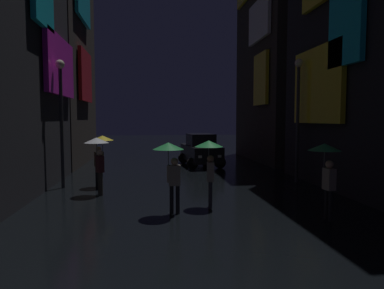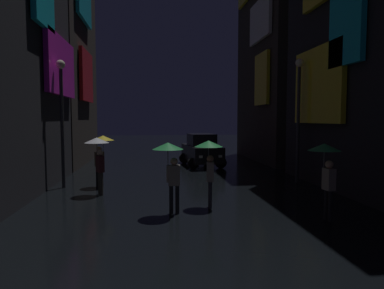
% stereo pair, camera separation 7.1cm
% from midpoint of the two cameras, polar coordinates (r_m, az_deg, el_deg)
% --- Properties ---
extents(building_right_mid, '(4.25, 7.62, 14.04)m').
position_cam_midpoint_polar(building_right_mid, '(16.45, 27.98, 18.61)').
color(building_right_mid, black).
rests_on(building_right_mid, ground).
extents(building_right_far, '(4.25, 8.75, 16.33)m').
position_cam_midpoint_polar(building_right_far, '(24.99, 14.97, 16.53)').
color(building_right_far, '#2D2826').
rests_on(building_right_far, ground).
extents(pedestrian_foreground_right_yellow, '(0.90, 0.90, 2.12)m').
position_cam_midpoint_polar(pedestrian_foreground_right_yellow, '(14.60, -14.68, -0.32)').
color(pedestrian_foreground_right_yellow, black).
rests_on(pedestrian_foreground_right_yellow, ground).
extents(pedestrian_near_crossing_green, '(0.90, 0.90, 2.12)m').
position_cam_midpoint_polar(pedestrian_near_crossing_green, '(9.97, -3.50, -2.24)').
color(pedestrian_near_crossing_green, black).
rests_on(pedestrian_near_crossing_green, ground).
extents(pedestrian_far_right_green, '(0.90, 0.90, 2.12)m').
position_cam_midpoint_polar(pedestrian_far_right_green, '(10.16, 21.58, -2.41)').
color(pedestrian_far_right_green, black).
rests_on(pedestrian_far_right_green, ground).
extents(pedestrian_foreground_left_green, '(0.90, 0.90, 2.12)m').
position_cam_midpoint_polar(pedestrian_foreground_left_green, '(10.82, 3.05, -1.73)').
color(pedestrian_foreground_left_green, '#2D2D38').
rests_on(pedestrian_foreground_left_green, ground).
extents(pedestrian_midstreet_left_clear, '(0.90, 0.90, 2.12)m').
position_cam_midpoint_polar(pedestrian_midstreet_left_clear, '(13.06, -15.27, -0.85)').
color(pedestrian_midstreet_left_clear, '#38332D').
rests_on(pedestrian_midstreet_left_clear, ground).
extents(car_distant, '(2.52, 4.27, 1.92)m').
position_cam_midpoint_polar(car_distant, '(20.60, 1.69, -0.97)').
color(car_distant, black).
rests_on(car_distant, ground).
extents(streetlamp_right_far, '(0.36, 0.36, 5.42)m').
position_cam_midpoint_polar(streetlamp_right_far, '(15.78, 17.46, 6.23)').
color(streetlamp_right_far, '#2D2D33').
rests_on(streetlamp_right_far, ground).
extents(streetlamp_left_far, '(0.36, 0.36, 5.16)m').
position_cam_midpoint_polar(streetlamp_left_far, '(14.78, -20.77, 5.75)').
color(streetlamp_left_far, '#2D2D33').
rests_on(streetlamp_left_far, ground).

